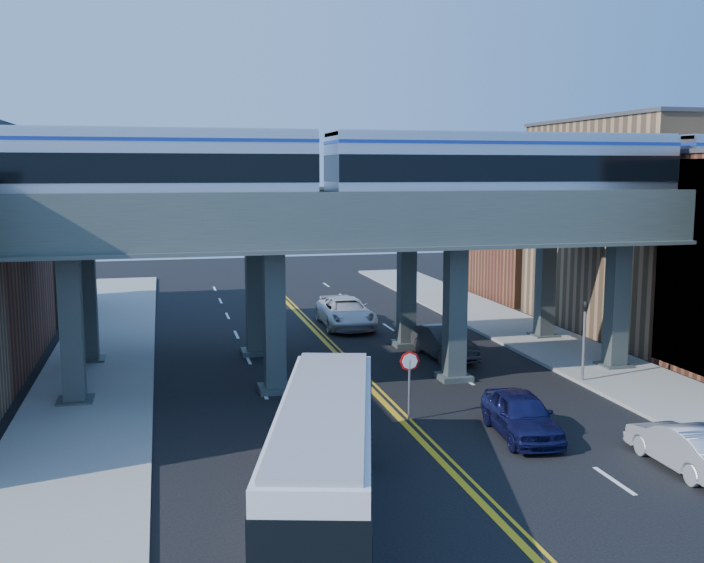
{
  "coord_description": "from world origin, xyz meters",
  "views": [
    {
      "loc": [
        -8.47,
        -23.91,
        9.21
      ],
      "look_at": [
        -0.86,
        7.22,
        4.69
      ],
      "focal_mm": 40.0,
      "sensor_mm": 36.0,
      "label": 1
    }
  ],
  "objects": [
    {
      "name": "ground",
      "position": [
        0.0,
        0.0,
        0.0
      ],
      "size": [
        120.0,
        120.0,
        0.0
      ],
      "primitive_type": "plane",
      "color": "black",
      "rests_on": "ground"
    },
    {
      "name": "sidewalk_west",
      "position": [
        -11.5,
        10.0,
        0.08
      ],
      "size": [
        5.0,
        70.0,
        0.16
      ],
      "primitive_type": "cube",
      "color": "gray",
      "rests_on": "ground"
    },
    {
      "name": "sidewalk_east",
      "position": [
        11.5,
        10.0,
        0.08
      ],
      "size": [
        5.0,
        70.0,
        0.16
      ],
      "primitive_type": "cube",
      "color": "gray",
      "rests_on": "ground"
    },
    {
      "name": "building_east_b",
      "position": [
        18.5,
        16.0,
        6.0
      ],
      "size": [
        8.0,
        14.0,
        12.0
      ],
      "primitive_type": "cube",
      "color": "#8D6C49",
      "rests_on": "ground"
    },
    {
      "name": "building_east_c",
      "position": [
        18.5,
        29.0,
        4.5
      ],
      "size": [
        8.0,
        10.0,
        9.0
      ],
      "primitive_type": "cube",
      "color": "brown",
      "rests_on": "ground"
    },
    {
      "name": "elevated_viaduct_near",
      "position": [
        0.0,
        8.0,
        6.47
      ],
      "size": [
        52.0,
        3.6,
        7.4
      ],
      "color": "#3F4A48",
      "rests_on": "ground"
    },
    {
      "name": "elevated_viaduct_far",
      "position": [
        0.0,
        15.0,
        6.47
      ],
      "size": [
        52.0,
        3.6,
        7.4
      ],
      "color": "#3F4A48",
      "rests_on": "ground"
    },
    {
      "name": "transit_train",
      "position": [
        6.13,
        8.0,
        9.29
      ],
      "size": [
        47.73,
        2.99,
        3.49
      ],
      "color": "black",
      "rests_on": "elevated_viaduct_near"
    },
    {
      "name": "stop_sign",
      "position": [
        0.3,
        3.0,
        1.76
      ],
      "size": [
        0.76,
        0.09,
        2.63
      ],
      "color": "slate",
      "rests_on": "ground"
    },
    {
      "name": "traffic_signal",
      "position": [
        9.2,
        6.0,
        2.3
      ],
      "size": [
        0.15,
        0.18,
        4.1
      ],
      "color": "slate",
      "rests_on": "ground"
    },
    {
      "name": "transit_bus",
      "position": [
        -4.33,
        -3.92,
        1.51
      ],
      "size": [
        5.42,
        11.71,
        2.95
      ],
      "rotation": [
        0.0,
        0.0,
        1.31
      ],
      "color": "silver",
      "rests_on": "ground"
    },
    {
      "name": "car_lane_a",
      "position": [
        3.55,
        0.35,
        0.79
      ],
      "size": [
        2.33,
        4.78,
        1.57
      ],
      "primitive_type": "imported",
      "rotation": [
        0.0,
        0.0,
        -0.11
      ],
      "color": "#0F113A",
      "rests_on": "ground"
    },
    {
      "name": "car_lane_b",
      "position": [
        5.0,
        11.95,
        0.79
      ],
      "size": [
        2.03,
        4.9,
        1.58
      ],
      "primitive_type": "imported",
      "rotation": [
        0.0,
        0.0,
        0.08
      ],
      "color": "#2F2F31",
      "rests_on": "ground"
    },
    {
      "name": "car_lane_c",
      "position": [
        2.08,
        20.79,
        0.86
      ],
      "size": [
        3.03,
        6.25,
        1.71
      ],
      "primitive_type": "imported",
      "rotation": [
        0.0,
        0.0,
        -0.03
      ],
      "color": "silver",
      "rests_on": "ground"
    },
    {
      "name": "car_lane_d",
      "position": [
        2.15,
        20.8,
        0.78
      ],
      "size": [
        2.65,
        5.55,
        1.56
      ],
      "primitive_type": "imported",
      "rotation": [
        0.0,
        0.0,
        0.09
      ],
      "color": "#B7B8BC",
      "rests_on": "ground"
    },
    {
      "name": "car_parked_curb",
      "position": [
        7.19,
        -3.57,
        0.72
      ],
      "size": [
        1.56,
        4.39,
        1.44
      ],
      "primitive_type": "imported",
      "rotation": [
        0.0,
        0.0,
        3.13
      ],
      "color": "#A2A3A7",
      "rests_on": "ground"
    }
  ]
}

